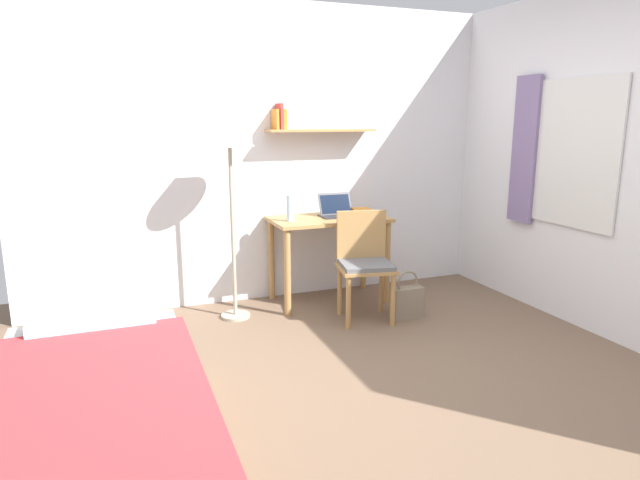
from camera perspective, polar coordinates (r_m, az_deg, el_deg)
name	(u,v)px	position (r m, az deg, el deg)	size (l,w,h in m)	color
ground_plane	(374,393)	(3.44, 5.63, -15.54)	(5.28, 5.28, 0.00)	brown
wall_back	(275,155)	(4.94, -4.71, 8.85)	(4.40, 0.27, 2.60)	white
wall_right	(639,165)	(4.39, 30.25, 6.77)	(0.10, 4.40, 2.60)	white
bed	(95,432)	(2.79, -22.35, -18.01)	(0.97, 2.02, 0.54)	#B2844C
desk	(329,234)	(4.85, 0.90, 0.65)	(1.02, 0.57, 0.76)	#B2844C
desk_chair	(364,260)	(4.47, 4.64, -2.09)	(0.50, 0.47, 0.88)	#B2844C
standing_lamp	(230,144)	(4.38, -9.38, 9.86)	(0.38, 0.38, 1.63)	#B2A893
laptop	(337,210)	(4.89, 1.75, 3.11)	(0.31, 0.22, 0.20)	#2D2D33
water_bottle	(290,208)	(4.63, -3.11, 3.31)	(0.07, 0.07, 0.22)	silver
book_stack	(362,212)	(4.93, 4.42, 2.91)	(0.18, 0.25, 0.06)	#D13D38
handbag	(407,302)	(4.59, 9.03, -6.34)	(0.26, 0.11, 0.41)	gray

